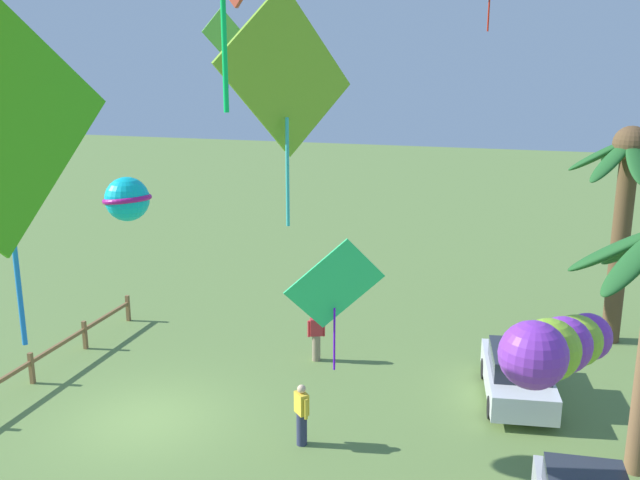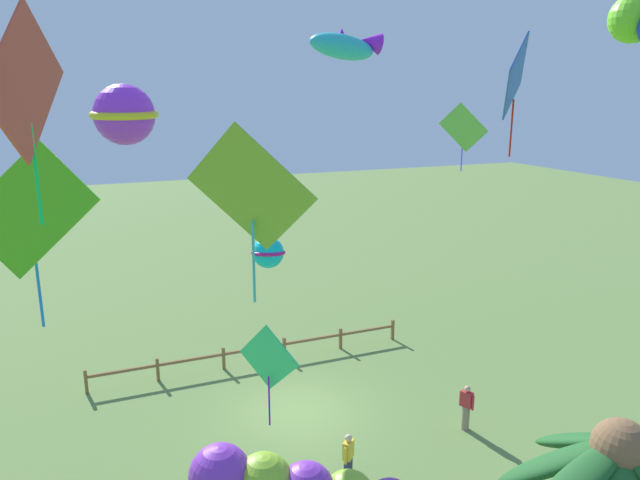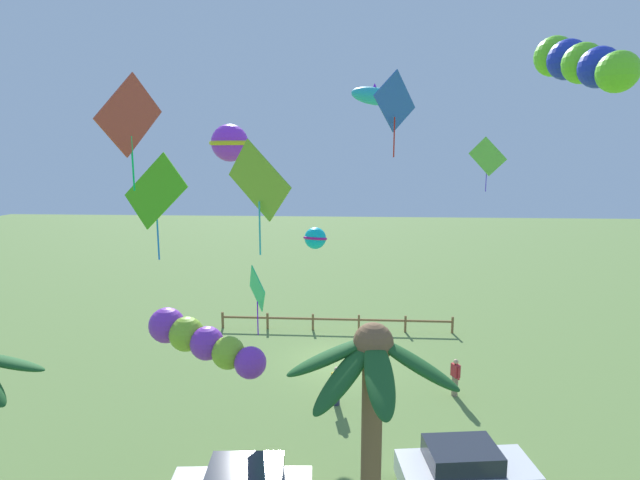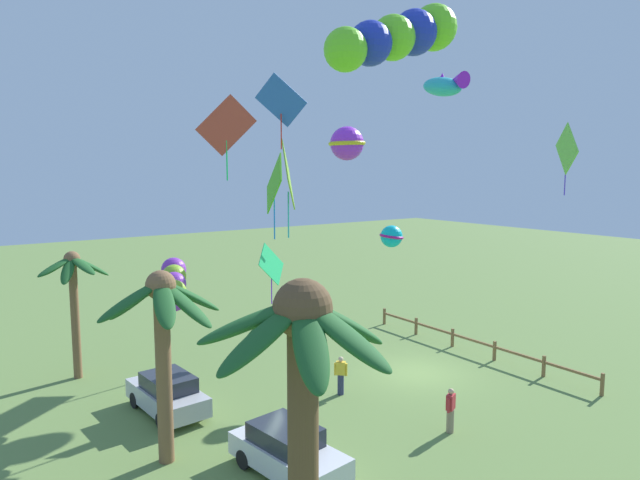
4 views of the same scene
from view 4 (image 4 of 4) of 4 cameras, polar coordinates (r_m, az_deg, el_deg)
ground_plane at (r=26.47m, az=9.73°, el=-13.13°), size 120.00×120.00×0.00m
palm_tree_0 at (r=26.61m, az=-23.72°, el=-3.89°), size 3.21×3.15×5.65m
palm_tree_1 at (r=18.01m, az=-15.74°, el=-7.73°), size 4.03×3.94×6.10m
palm_tree_2 at (r=10.73m, az=-1.87°, el=-14.39°), size 3.74×3.80×7.15m
rail_fence at (r=29.53m, az=15.22°, el=-9.92°), size 13.28×0.12×0.95m
parked_car_0 at (r=22.66m, az=-15.21°, el=-14.79°), size 4.02×1.99×1.51m
parked_car_1 at (r=18.02m, az=-3.29°, el=-20.53°), size 4.09×2.20×1.51m
spectator_0 at (r=23.55m, az=2.11°, el=-13.53°), size 0.43×0.43×1.59m
spectator_1 at (r=20.93m, az=13.09°, el=-16.43°), size 0.36×0.51×1.59m
kite_diamond_0 at (r=23.98m, az=-3.25°, el=6.54°), size 2.60×1.68×4.21m
kite_ball_1 at (r=28.68m, az=2.75°, el=9.75°), size 2.26×2.26×1.70m
kite_diamond_2 at (r=29.10m, az=-4.67°, el=5.59°), size 3.09×1.03×4.46m
kite_ball_3 at (r=25.46m, az=7.26°, el=0.37°), size 1.47×1.48×0.99m
kite_tube_4 at (r=22.93m, az=-14.57°, el=-4.14°), size 3.56×1.92×1.58m
kite_diamond_5 at (r=23.83m, az=-4.95°, el=-2.56°), size 0.90×1.73×2.64m
kite_diamond_6 at (r=27.47m, az=-9.48°, el=11.28°), size 1.28×2.65×4.05m
kite_tube_7 at (r=14.95m, az=7.97°, el=19.76°), size 1.42×4.30×2.10m
kite_fish_8 at (r=23.76m, az=12.49°, el=15.05°), size 2.47×1.30×1.09m
kite_diamond_9 at (r=21.01m, az=23.72°, el=8.40°), size 1.47×1.04×2.47m
kite_diamond_10 at (r=18.60m, az=-3.98°, el=13.85°), size 1.30×1.21×2.40m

